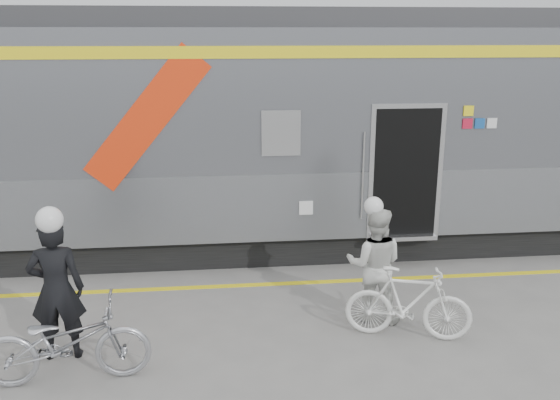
{
  "coord_description": "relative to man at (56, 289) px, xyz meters",
  "views": [
    {
      "loc": [
        -0.06,
        -6.21,
        3.72
      ],
      "look_at": [
        0.78,
        1.6,
        1.5
      ],
      "focal_mm": 38.0,
      "sensor_mm": 36.0,
      "label": 1
    }
  ],
  "objects": [
    {
      "name": "helmet_man",
      "position": [
        0.0,
        0.0,
        1.01
      ],
      "size": [
        0.3,
        0.3,
        0.3
      ],
      "primitive_type": "sphere",
      "color": "white",
      "rests_on": "man"
    },
    {
      "name": "ground",
      "position": [
        1.96,
        -0.34,
        -0.86
      ],
      "size": [
        90.0,
        90.0,
        0.0
      ],
      "primitive_type": "plane",
      "color": "slate",
      "rests_on": "ground"
    },
    {
      "name": "man",
      "position": [
        0.0,
        0.0,
        0.0
      ],
      "size": [
        0.66,
        0.46,
        1.72
      ],
      "primitive_type": "imported",
      "rotation": [
        0.0,
        0.0,
        3.22
      ],
      "color": "black",
      "rests_on": "ground"
    },
    {
      "name": "woman",
      "position": [
        3.92,
        0.55,
        -0.08
      ],
      "size": [
        0.9,
        0.78,
        1.56
      ],
      "primitive_type": "imported",
      "rotation": [
        0.0,
        0.0,
        2.85
      ],
      "color": "silver",
      "rests_on": "ground"
    },
    {
      "name": "bicycle_right",
      "position": [
        4.22,
        -0.0,
        -0.39
      ],
      "size": [
        1.64,
        0.88,
        0.95
      ],
      "primitive_type": "imported",
      "rotation": [
        0.0,
        0.0,
        1.28
      ],
      "color": "white",
      "rests_on": "ground"
    },
    {
      "name": "bicycle_left",
      "position": [
        0.2,
        -0.55,
        -0.39
      ],
      "size": [
        1.85,
        0.76,
        0.95
      ],
      "primitive_type": "imported",
      "rotation": [
        0.0,
        0.0,
        1.65
      ],
      "color": "#A5A6AD",
      "rests_on": "ground"
    },
    {
      "name": "helmet_woman",
      "position": [
        3.92,
        0.55,
        0.82
      ],
      "size": [
        0.25,
        0.25,
        0.25
      ],
      "primitive_type": "sphere",
      "color": "white",
      "rests_on": "woman"
    },
    {
      "name": "safety_strip",
      "position": [
        1.96,
        1.81,
        -0.86
      ],
      "size": [
        24.0,
        0.12,
        0.01
      ],
      "primitive_type": "cube",
      "color": "yellow",
      "rests_on": "ground"
    },
    {
      "name": "train",
      "position": [
        2.68,
        3.86,
        1.19
      ],
      "size": [
        24.0,
        3.17,
        4.1
      ],
      "color": "black",
      "rests_on": "ground"
    }
  ]
}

